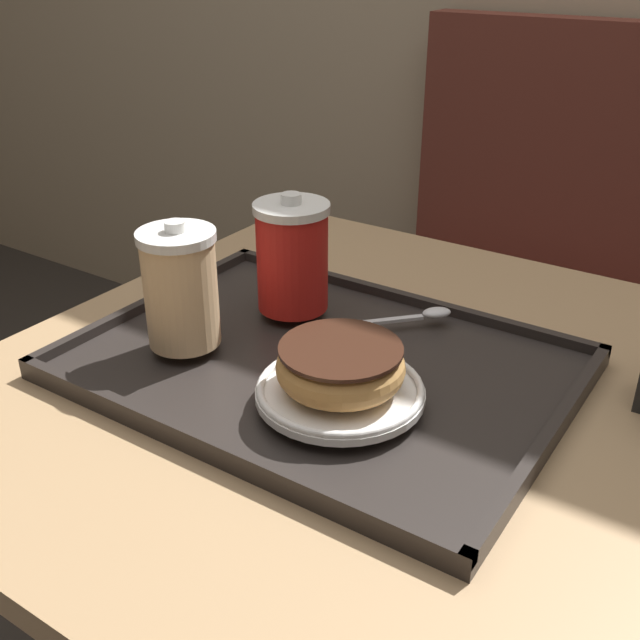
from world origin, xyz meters
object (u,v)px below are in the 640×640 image
object	(u,v)px
coffee_cup_front	(181,287)
coffee_cup_rear	(292,256)
donut_chocolate_glazed	(340,365)
spoon	(421,315)

from	to	relation	value
coffee_cup_front	coffee_cup_rear	world-z (taller)	coffee_cup_rear
coffee_cup_front	coffee_cup_rear	xyz separation A→B (m)	(0.05, 0.14, 0.00)
coffee_cup_front	donut_chocolate_glazed	size ratio (longest dim) A/B	1.12
coffee_cup_rear	spoon	distance (m)	0.17
coffee_cup_rear	spoon	world-z (taller)	coffee_cup_rear
donut_chocolate_glazed	coffee_cup_front	bearing A→B (deg)	-179.72
coffee_cup_front	donut_chocolate_glazed	bearing A→B (deg)	0.28
coffee_cup_front	coffee_cup_rear	size ratio (longest dim) A/B	0.99
coffee_cup_front	donut_chocolate_glazed	world-z (taller)	coffee_cup_front
donut_chocolate_glazed	spoon	xyz separation A→B (m)	(-0.01, 0.20, -0.03)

